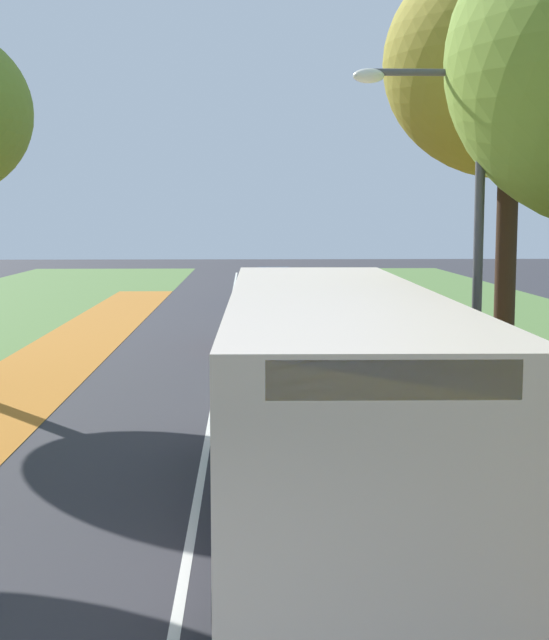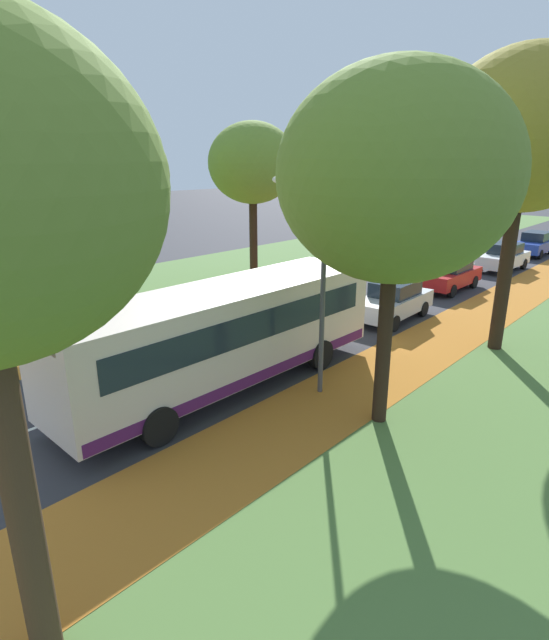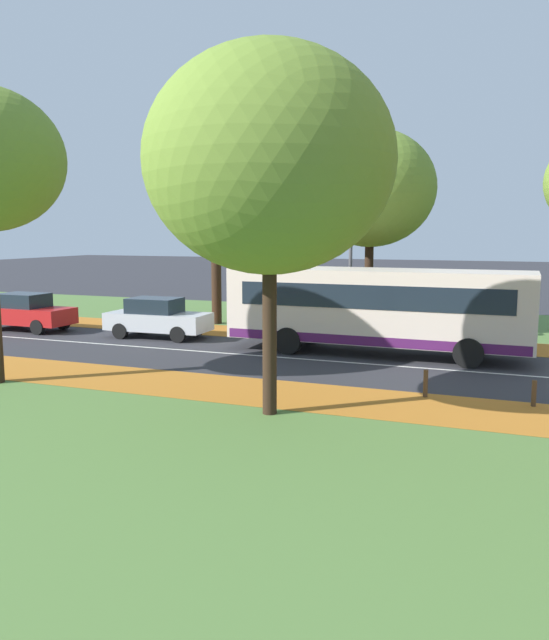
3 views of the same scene
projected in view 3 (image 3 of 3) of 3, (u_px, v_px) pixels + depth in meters
The scene contains 13 objects.
leaf_litter_left at pixel (132, 379), 18.15m from camera, with size 2.80×60.00×0.00m, color #B26B23.
grass_verge_right at pixel (183, 313), 33.03m from camera, with size 12.00×90.00×0.01m, color #517538.
leaf_litter_right at pixel (254, 332), 26.66m from camera, with size 2.80×60.00×0.00m, color #B26B23.
road_centre_line at pixel (68, 341), 24.52m from camera, with size 0.12×80.00×0.01m, color silver.
tree_left_near at pixel (269, 161), 13.93m from camera, with size 5.66×5.66×8.38m.
tree_right_near at pixel (371, 189), 25.60m from camera, with size 5.34×5.34×8.45m.
tree_right_mid at pixel (215, 167), 28.31m from camera, with size 5.57×5.57×9.74m.
bollard_third at pixel (534, 393), 15.28m from camera, with size 0.12×0.12×0.66m, color #4C3823.
bollard_fourth at pixel (426, 384), 16.14m from camera, with size 0.12×0.12×0.73m, color #4C3823.
streetlamp_right at pixel (349, 246), 23.76m from camera, with size 1.89×0.28×6.00m.
bus at pixel (377, 306), 21.74m from camera, with size 2.78×10.43×2.98m.
car_silver_lead at pixel (158, 318), 25.32m from camera, with size 1.88×4.25×1.62m.
car_red_following at pixel (26, 312), 27.21m from camera, with size 1.83×4.23×1.62m.
Camera 3 is at (-19.70, 3.82, 4.24)m, focal length 35.00 mm.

